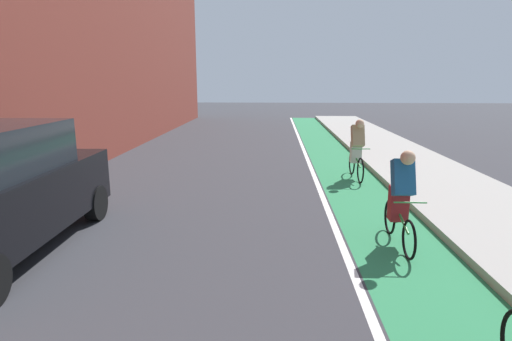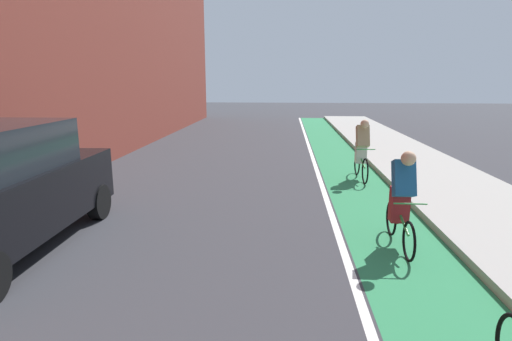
{
  "view_description": "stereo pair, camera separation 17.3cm",
  "coord_description": "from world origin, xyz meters",
  "views": [
    {
      "loc": [
        1.2,
        5.12,
        2.61
      ],
      "look_at": [
        0.9,
        11.64,
        1.18
      ],
      "focal_mm": 28.95,
      "sensor_mm": 36.0,
      "label": 1
    },
    {
      "loc": [
        1.38,
        5.13,
        2.61
      ],
      "look_at": [
        0.9,
        11.64,
        1.18
      ],
      "focal_mm": 28.95,
      "sensor_mm": 36.0,
      "label": 2
    }
  ],
  "objects": [
    {
      "name": "sidewalk_right",
      "position": [
        5.41,
        16.19,
        0.07
      ],
      "size": [
        2.81,
        36.39,
        0.14
      ],
      "primitive_type": "cube",
      "color": "#A8A59E",
      "rests_on": "ground"
    },
    {
      "name": "ground_plane",
      "position": [
        0.0,
        14.19,
        0.0
      ],
      "size": [
        80.05,
        80.05,
        0.0
      ],
      "primitive_type": "plane",
      "color": "#38383D"
    },
    {
      "name": "cyclist_far",
      "position": [
        3.39,
        16.12,
        0.85
      ],
      "size": [
        0.48,
        1.72,
        1.61
      ],
      "color": "black",
      "rests_on": "ground"
    },
    {
      "name": "lane_divider_stripe",
      "position": [
        2.3,
        16.19,
        0.0
      ],
      "size": [
        0.12,
        36.39,
        0.0
      ],
      "primitive_type": "cube",
      "color": "white",
      "rests_on": "ground"
    },
    {
      "name": "cyclist_trailing",
      "position": [
        3.2,
        11.49,
        0.8
      ],
      "size": [
        0.48,
        1.65,
        1.58
      ],
      "color": "black",
      "rests_on": "ground"
    },
    {
      "name": "bike_lane_paint",
      "position": [
        3.2,
        16.19,
        0.0
      ],
      "size": [
        1.6,
        36.39,
        0.0
      ],
      "primitive_type": "cube",
      "color": "#2D8451",
      "rests_on": "ground"
    }
  ]
}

